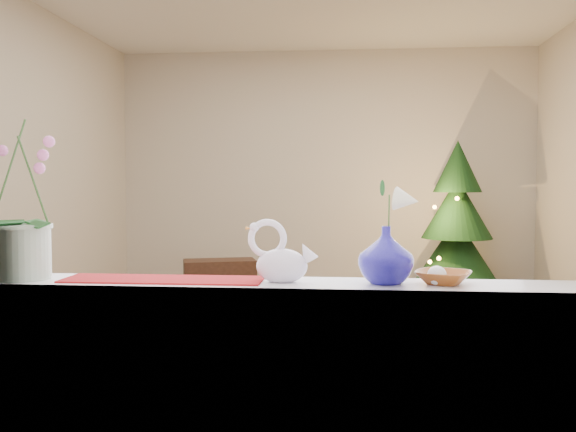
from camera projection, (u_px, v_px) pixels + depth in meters
name	position (u px, v px, depth m)	size (l,w,h in m)	color
ground	(311.00, 358.00, 4.61)	(5.00, 5.00, 0.00)	#331E15
wall_back	(325.00, 174.00, 7.03)	(4.50, 0.10, 2.70)	beige
wall_front	(266.00, 155.00, 2.06)	(4.50, 0.10, 2.70)	beige
wall_left	(9.00, 171.00, 4.76)	(0.10, 5.00, 2.70)	beige
window_apron	(268.00, 428.00, 2.14)	(2.20, 0.08, 0.88)	white
windowsill	(271.00, 288.00, 2.21)	(2.20, 0.26, 0.04)	white
window_frame	(267.00, 47.00, 2.07)	(2.22, 0.06, 1.60)	white
runner	(163.00, 279.00, 2.24)	(0.70, 0.20, 0.01)	maroon
orchid_pot	(20.00, 189.00, 2.26)	(0.22, 0.22, 0.64)	white
swan	(282.00, 252.00, 2.20)	(0.24, 0.11, 0.20)	silver
blue_vase	(386.00, 251.00, 2.16)	(0.21, 0.21, 0.22)	navy
lily	(386.00, 192.00, 2.15)	(0.12, 0.07, 0.17)	white
paperweight	(437.00, 276.00, 2.13)	(0.07, 0.07, 0.07)	white
amber_dish	(443.00, 278.00, 2.16)	(0.16, 0.16, 0.04)	#934B1B
xmas_tree	(457.00, 225.00, 6.38)	(0.92, 0.92, 1.68)	black
side_table	(220.00, 286.00, 6.22)	(0.69, 0.34, 0.51)	black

